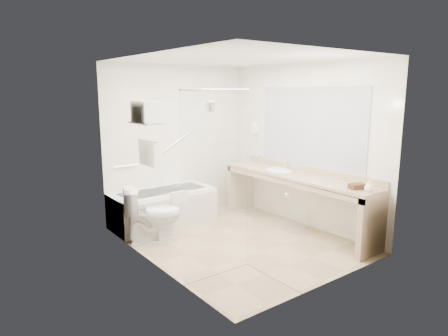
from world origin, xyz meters
TOP-DOWN VIEW (x-y plane):
  - floor at (0.00, 0.00)m, footprint 3.20×3.20m
  - ceiling at (0.00, 0.00)m, footprint 2.60×3.20m
  - wall_back at (0.00, 1.60)m, footprint 2.60×0.10m
  - wall_front at (0.00, -1.60)m, footprint 2.60×0.10m
  - wall_left at (-1.30, 0.00)m, footprint 0.10×3.20m
  - wall_right at (1.30, 0.00)m, footprint 0.10×3.20m
  - bathtub at (-0.50, 1.24)m, footprint 1.60×0.73m
  - grab_bar_short at (-0.95, 1.56)m, footprint 0.40×0.03m
  - grab_bar_long at (-0.05, 1.56)m, footprint 0.53×0.03m
  - shower_enclosure at (-0.63, -0.93)m, footprint 0.96×0.91m
  - towel_shelf at (-1.17, 0.35)m, footprint 0.24×0.55m
  - vanity_counter at (1.02, -0.15)m, footprint 0.55×2.70m
  - sink at (1.05, 0.25)m, footprint 0.40×0.52m
  - faucet at (1.20, 0.25)m, footprint 0.03×0.03m
  - mirror at (1.29, -0.15)m, footprint 0.02×2.00m
  - hairdryer_unit at (1.25, 1.05)m, footprint 0.08×0.10m
  - toilet at (-0.95, 0.70)m, footprint 0.89×0.69m
  - amenity_basket at (0.99, -1.23)m, footprint 0.24×0.20m
  - soap_bottle_a at (1.01, -1.40)m, footprint 0.07×0.15m
  - soap_bottle_b at (0.98, -1.40)m, footprint 0.11×0.14m
  - water_bottle_left at (0.99, 0.63)m, footprint 0.06×0.06m
  - water_bottle_mid at (0.99, 0.98)m, footprint 0.06×0.06m
  - water_bottle_right at (1.04, 0.59)m, footprint 0.06×0.06m
  - drinking_glass_near at (0.90, 0.75)m, footprint 0.09×0.09m
  - drinking_glass_far at (1.02, 0.22)m, footprint 0.09×0.09m

SIDE VIEW (x-z plane):
  - floor at x=0.00m, z-range 0.00..0.00m
  - bathtub at x=-0.50m, z-range -0.02..0.57m
  - toilet at x=-0.95m, z-range 0.00..0.77m
  - vanity_counter at x=1.02m, z-range 0.17..1.12m
  - sink at x=1.05m, z-range 0.75..0.89m
  - amenity_basket at x=0.99m, z-range 0.85..0.92m
  - soap_bottle_a at x=1.01m, z-range 0.85..0.92m
  - drinking_glass_near at x=0.90m, z-range 0.85..0.94m
  - drinking_glass_far at x=1.02m, z-range 0.85..0.94m
  - soap_bottle_b at x=0.98m, z-range 0.85..0.95m
  - faucet at x=1.20m, z-range 0.86..1.00m
  - water_bottle_right at x=1.04m, z-range 0.84..1.02m
  - water_bottle_mid at x=0.99m, z-range 0.84..1.03m
  - water_bottle_left at x=0.99m, z-range 0.84..1.05m
  - grab_bar_short at x=-0.95m, z-range 0.93..0.96m
  - shower_enclosure at x=-0.63m, z-range 0.01..2.12m
  - wall_back at x=0.00m, z-range 0.00..2.50m
  - wall_front at x=0.00m, z-range 0.00..2.50m
  - wall_left at x=-1.30m, z-range 0.00..2.50m
  - wall_right at x=1.30m, z-range 0.00..2.50m
  - grab_bar_long at x=-0.05m, z-range 1.09..1.41m
  - hairdryer_unit at x=1.25m, z-range 1.36..1.54m
  - mirror at x=1.29m, z-range 0.95..2.15m
  - towel_shelf at x=-1.17m, z-range 1.35..2.16m
  - ceiling at x=0.00m, z-range 2.45..2.55m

